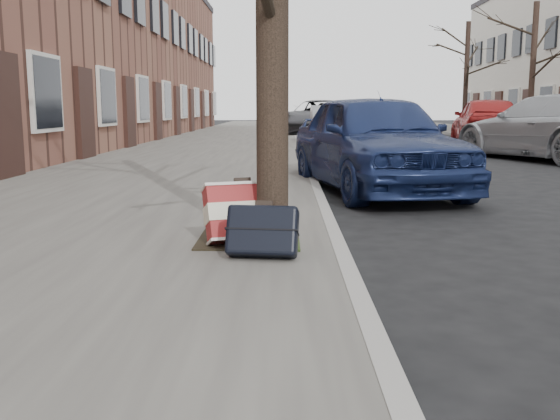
{
  "coord_description": "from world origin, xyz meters",
  "views": [
    {
      "loc": [
        -1.69,
        -3.97,
        1.23
      ],
      "look_at": [
        -1.73,
        0.8,
        0.44
      ],
      "focal_mm": 40.0,
      "sensor_mm": 36.0,
      "label": 1
    }
  ],
  "objects_px": {
    "suitcase_navy": "(262,230)",
    "car_near_mid": "(333,126)",
    "car_near_front": "(375,142)",
    "suitcase_red": "(246,213)"
  },
  "relations": [
    {
      "from": "suitcase_navy",
      "to": "car_near_mid",
      "type": "height_order",
      "value": "car_near_mid"
    },
    {
      "from": "car_near_mid",
      "to": "car_near_front",
      "type": "bearing_deg",
      "value": -91.03
    },
    {
      "from": "suitcase_red",
      "to": "car_near_front",
      "type": "relative_size",
      "value": 0.15
    },
    {
      "from": "suitcase_navy",
      "to": "car_near_mid",
      "type": "xyz_separation_m",
      "value": [
        1.7,
        15.62,
        0.33
      ]
    },
    {
      "from": "car_near_front",
      "to": "car_near_mid",
      "type": "xyz_separation_m",
      "value": [
        0.22,
        10.96,
        -0.08
      ]
    },
    {
      "from": "suitcase_red",
      "to": "car_near_front",
      "type": "distance_m",
      "value": 4.49
    },
    {
      "from": "car_near_front",
      "to": "car_near_mid",
      "type": "distance_m",
      "value": 10.96
    },
    {
      "from": "suitcase_red",
      "to": "car_near_mid",
      "type": "relative_size",
      "value": 0.17
    },
    {
      "from": "suitcase_red",
      "to": "car_near_front",
      "type": "height_order",
      "value": "car_near_front"
    },
    {
      "from": "car_near_front",
      "to": "car_near_mid",
      "type": "bearing_deg",
      "value": 77.84
    }
  ]
}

